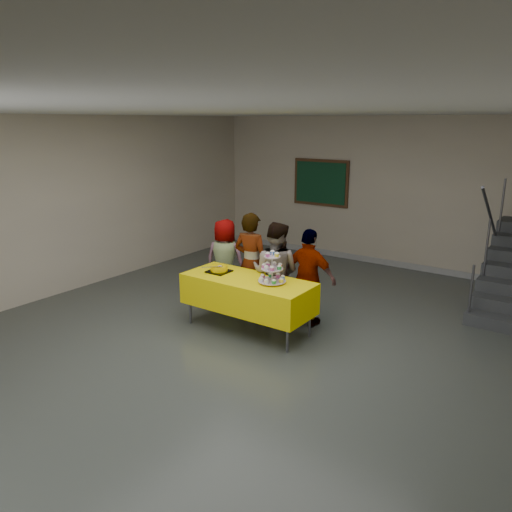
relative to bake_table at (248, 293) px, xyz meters
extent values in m
plane|color=#4C514C|center=(0.42, -0.64, -0.56)|extent=(10.00, 10.00, 0.00)
cube|color=beige|center=(0.42, 4.36, 0.94)|extent=(8.00, 0.04, 3.00)
cube|color=beige|center=(-3.58, -0.64, 0.94)|extent=(0.04, 10.00, 3.00)
cube|color=silver|center=(0.42, -0.64, 2.44)|extent=(8.00, 10.00, 0.04)
cube|color=#999999|center=(0.42, 4.34, -0.50)|extent=(7.90, 0.03, 0.12)
cylinder|color=#595960|center=(-0.84, -0.29, -0.19)|extent=(0.04, 0.04, 0.73)
cylinder|color=#595960|center=(0.84, -0.29, -0.19)|extent=(0.04, 0.04, 0.73)
cylinder|color=#595960|center=(-0.84, 0.29, -0.19)|extent=(0.04, 0.04, 0.73)
cylinder|color=#595960|center=(0.84, 0.29, -0.19)|extent=(0.04, 0.04, 0.73)
cube|color=#595960|center=(0.00, 0.00, 0.18)|extent=(1.80, 0.70, 0.02)
cube|color=#FFE205|center=(0.00, 0.00, -0.01)|extent=(1.88, 0.78, 0.44)
cylinder|color=silver|center=(0.39, 0.03, 0.22)|extent=(0.18, 0.18, 0.01)
cylinder|color=silver|center=(0.39, 0.03, 0.42)|extent=(0.02, 0.02, 0.42)
cylinder|color=silver|center=(0.39, 0.03, 0.24)|extent=(0.38, 0.38, 0.01)
cylinder|color=silver|center=(0.39, 0.03, 0.41)|extent=(0.30, 0.30, 0.01)
cylinder|color=silver|center=(0.39, 0.03, 0.58)|extent=(0.22, 0.22, 0.01)
cube|color=black|center=(-0.52, 0.01, 0.22)|extent=(0.30, 0.30, 0.02)
cylinder|color=#FFCF00|center=(-0.52, 0.01, 0.27)|extent=(0.25, 0.25, 0.07)
ellipsoid|color=#FFCF00|center=(-0.52, 0.01, 0.30)|extent=(0.25, 0.25, 0.05)
ellipsoid|color=white|center=(-0.48, -0.03, 0.32)|extent=(0.08, 0.08, 0.02)
cube|color=silver|center=(-0.54, -0.12, 0.32)|extent=(0.30, 0.16, 0.04)
imported|color=slate|center=(-1.02, 0.77, 0.13)|extent=(0.77, 0.61, 1.37)
imported|color=slate|center=(-0.36, 0.59, 0.23)|extent=(0.61, 0.43, 1.58)
imported|color=slate|center=(0.13, 0.50, 0.20)|extent=(0.82, 0.68, 1.51)
imported|color=slate|center=(0.61, 0.66, 0.16)|extent=(0.84, 0.36, 1.43)
cylinder|color=#595960|center=(2.52, 2.06, -0.11)|extent=(0.04, 0.04, 0.90)
cylinder|color=#595960|center=(2.52, 2.86, 0.43)|extent=(0.04, 0.04, 0.90)
cylinder|color=#595960|center=(2.52, 3.76, 0.97)|extent=(0.04, 0.04, 0.90)
cylinder|color=#595960|center=(2.52, 2.91, 0.88)|extent=(0.04, 1.85, 1.20)
cube|color=#472B16|center=(-1.19, 4.33, 1.04)|extent=(1.30, 0.04, 1.00)
cube|color=#144125|center=(-1.19, 4.30, 1.04)|extent=(1.18, 0.02, 0.88)
camera|label=1|loc=(3.92, -5.35, 2.34)|focal=35.00mm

